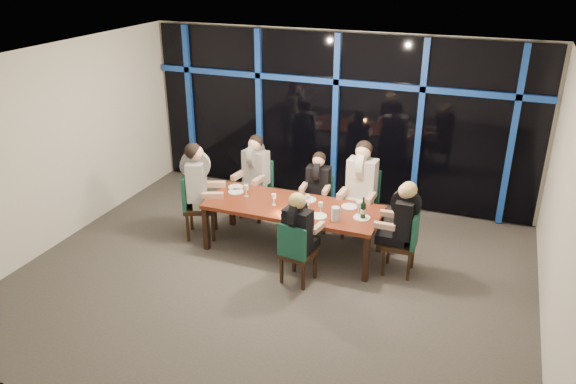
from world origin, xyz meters
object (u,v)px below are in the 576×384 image
water_pitcher (335,214)px  chair_far_mid (319,199)px  chair_far_left (258,185)px  chair_end_left (195,202)px  chair_far_right (362,199)px  wine_bottle (363,211)px  diner_near_mid (299,224)px  chair_end_right (406,240)px  diner_end_left (199,177)px  diner_end_right (403,214)px  diner_far_right (361,176)px  chair_near_mid (296,251)px  diner_far_mid (318,180)px  dining_table (293,210)px  diner_far_left (255,165)px

water_pitcher → chair_far_mid: bearing=142.2°
chair_far_left → chair_end_left: (-0.62, -1.05, 0.04)m
chair_far_right → wine_bottle: (0.25, -0.96, 0.27)m
chair_far_right → diner_near_mid: (-0.45, -1.68, 0.28)m
chair_far_right → chair_end_right: size_ratio=1.13×
chair_end_left → diner_end_left: diner_end_left is taller
chair_end_left → diner_end_right: size_ratio=1.15×
diner_end_left → chair_end_right: bearing=-111.5°
chair_end_right → diner_far_right: bearing=-134.4°
chair_far_left → diner_far_right: 1.88m
chair_near_mid → diner_near_mid: bearing=-90.0°
chair_far_right → diner_far_mid: 0.76m
dining_table → chair_far_left: bearing=136.5°
diner_far_left → chair_far_mid: bearing=10.7°
chair_far_mid → dining_table: bearing=-100.5°
water_pitcher → chair_near_mid: bearing=-97.2°
dining_table → chair_far_right: size_ratio=2.41×
chair_end_left → diner_far_right: (2.43, 0.92, 0.43)m
diner_end_left → diner_far_mid: bearing=-83.3°
water_pitcher → chair_end_left: bearing=-159.5°
chair_end_left → chair_far_right: bearing=-89.5°
dining_table → chair_near_mid: size_ratio=2.83×
chair_far_right → diner_end_left: 2.58m
chair_far_mid → chair_end_left: size_ratio=0.84×
diner_end_right → diner_far_mid: bearing=-120.3°
chair_end_left → diner_end_right: 3.24m
diner_near_mid → wine_bottle: bearing=-124.4°
diner_far_right → chair_far_right: bearing=90.0°
diner_far_left → diner_end_right: bearing=-10.4°
chair_near_mid → diner_end_right: (1.26, 0.81, 0.40)m
diner_end_left → diner_far_right: bearing=-91.4°
chair_far_mid → chair_end_left: (-1.72, -1.01, 0.09)m
chair_near_mid → wine_bottle: bearing=-122.0°
chair_far_right → chair_end_right: bearing=-44.7°
chair_far_right → diner_near_mid: 1.76m
chair_far_right → dining_table: bearing=-129.9°
chair_end_left → diner_far_mid: size_ratio=1.22×
chair_near_mid → diner_far_right: diner_far_right is taller
chair_end_left → dining_table: bearing=-108.3°
chair_near_mid → diner_far_mid: (-0.25, 1.68, 0.34)m
diner_near_mid → chair_end_left: bearing=-9.0°
diner_far_right → water_pitcher: size_ratio=5.14×
chair_near_mid → diner_end_left: bearing=-12.8°
chair_end_left → chair_far_mid: bearing=-81.7°
diner_far_right → chair_far_mid: bearing=175.1°
chair_far_right → diner_end_left: size_ratio=1.04×
chair_near_mid → wine_bottle: 1.13m
chair_far_mid → chair_end_left: 2.00m
chair_end_left → chair_near_mid: bearing=-132.7°
diner_far_mid → water_pitcher: size_ratio=4.25×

